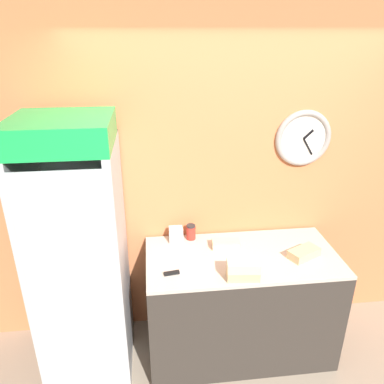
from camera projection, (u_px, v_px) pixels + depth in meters
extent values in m
cube|color=#D17547|center=(233.00, 181.00, 3.04)|extent=(5.20, 0.06, 2.70)
torus|color=gray|center=(303.00, 138.00, 2.91)|extent=(0.45, 0.05, 0.45)
cylinder|color=silver|center=(303.00, 138.00, 2.91)|extent=(0.37, 0.01, 0.37)
cube|color=black|center=(309.00, 134.00, 2.90)|extent=(0.08, 0.01, 0.08)
cube|color=black|center=(308.00, 147.00, 2.94)|extent=(0.09, 0.01, 0.14)
cube|color=#332D28|center=(239.00, 304.00, 3.04)|extent=(1.46, 0.72, 0.88)
cube|color=#BCB2A3|center=(242.00, 257.00, 2.85)|extent=(1.46, 0.72, 0.02)
cube|color=#B2B7BC|center=(88.00, 241.00, 3.03)|extent=(0.62, 0.04, 1.82)
cube|color=#B2B7BC|center=(41.00, 267.00, 2.70)|extent=(0.05, 0.69, 1.82)
cube|color=#B2B7BC|center=(121.00, 262.00, 2.76)|extent=(0.05, 0.69, 1.82)
cube|color=#B2B7BC|center=(94.00, 354.00, 3.08)|extent=(0.62, 0.69, 0.05)
cube|color=white|center=(87.00, 243.00, 3.00)|extent=(0.52, 0.02, 1.72)
cube|color=silver|center=(73.00, 296.00, 2.41)|extent=(0.52, 0.01, 1.72)
cube|color=green|center=(61.00, 132.00, 2.30)|extent=(0.62, 0.62, 0.18)
cube|color=silver|center=(89.00, 318.00, 2.91)|extent=(0.50, 0.57, 0.01)
cube|color=silver|center=(84.00, 283.00, 2.77)|extent=(0.50, 0.57, 0.01)
cube|color=silver|center=(78.00, 245.00, 2.64)|extent=(0.50, 0.57, 0.01)
cube|color=silver|center=(72.00, 204.00, 2.51)|extent=(0.50, 0.57, 0.01)
cylinder|color=#2D6B38|center=(78.00, 255.00, 2.40)|extent=(0.08, 0.08, 0.13)
cylinder|color=#2D6B38|center=(77.00, 243.00, 2.37)|extent=(0.03, 0.03, 0.05)
cylinder|color=#72337F|center=(91.00, 205.00, 2.27)|extent=(0.07, 0.07, 0.18)
cylinder|color=#72337F|center=(89.00, 185.00, 2.22)|extent=(0.03, 0.03, 0.08)
cylinder|color=#B2231E|center=(86.00, 334.00, 2.66)|extent=(0.07, 0.07, 0.12)
cylinder|color=#B2231E|center=(85.00, 325.00, 2.63)|extent=(0.03, 0.03, 0.05)
cylinder|color=navy|center=(103.00, 254.00, 2.42)|extent=(0.07, 0.07, 0.13)
cylinder|color=navy|center=(101.00, 241.00, 2.38)|extent=(0.03, 0.03, 0.06)
cylinder|color=navy|center=(60.00, 208.00, 2.25)|extent=(0.07, 0.07, 0.16)
cylinder|color=navy|center=(58.00, 191.00, 2.21)|extent=(0.03, 0.03, 0.07)
cylinder|color=navy|center=(34.00, 212.00, 2.24)|extent=(0.06, 0.06, 0.13)
cylinder|color=navy|center=(31.00, 198.00, 2.20)|extent=(0.02, 0.02, 0.06)
cylinder|color=#2D6B38|center=(57.00, 335.00, 2.63)|extent=(0.07, 0.07, 0.15)
cylinder|color=#2D6B38|center=(55.00, 323.00, 2.59)|extent=(0.03, 0.03, 0.06)
cylinder|color=#2D6B38|center=(71.00, 296.00, 2.52)|extent=(0.07, 0.07, 0.14)
cylinder|color=#2D6B38|center=(69.00, 284.00, 2.48)|extent=(0.03, 0.03, 0.06)
cylinder|color=#B2231E|center=(56.00, 257.00, 2.39)|extent=(0.08, 0.08, 0.12)
cylinder|color=#B2231E|center=(54.00, 245.00, 2.36)|extent=(0.03, 0.03, 0.05)
cube|color=tan|center=(243.00, 274.00, 2.58)|extent=(0.23, 0.14, 0.07)
cube|color=beige|center=(243.00, 266.00, 2.55)|extent=(0.23, 0.14, 0.07)
cube|color=tan|center=(304.00, 253.00, 2.82)|extent=(0.27, 0.22, 0.07)
cube|color=beige|center=(226.00, 244.00, 2.94)|extent=(0.22, 0.12, 0.06)
cube|color=silver|center=(192.00, 271.00, 2.66)|extent=(0.18, 0.07, 0.00)
cube|color=black|center=(172.00, 273.00, 2.63)|extent=(0.11, 0.04, 0.02)
cylinder|color=#B72D23|center=(191.00, 233.00, 3.06)|extent=(0.08, 0.08, 0.11)
cylinder|color=#262628|center=(191.00, 226.00, 3.03)|extent=(0.07, 0.07, 0.01)
cube|color=silver|center=(176.00, 234.00, 3.02)|extent=(0.11, 0.09, 0.12)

